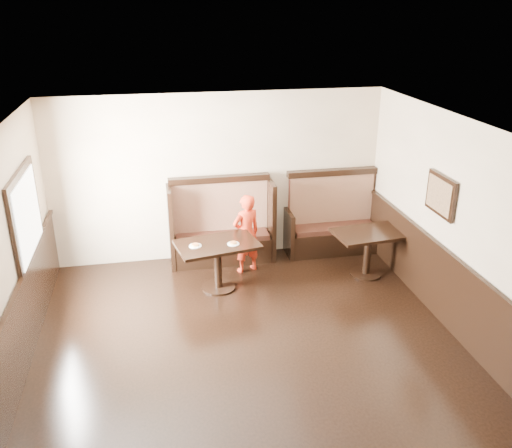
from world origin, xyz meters
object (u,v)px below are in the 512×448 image
object	(u,v)px
booth_neighbor	(332,225)
child	(246,234)
booth_main	(222,231)
table_main	(218,254)
table_neighbor	(368,243)

from	to	relation	value
booth_neighbor	child	distance (m)	1.70
booth_neighbor	child	xyz separation A→B (m)	(-1.61, -0.50, 0.18)
child	booth_main	bearing A→B (deg)	-75.95
booth_main	table_main	world-z (taller)	booth_main
table_neighbor	booth_neighbor	bearing A→B (deg)	97.83
table_main	booth_neighbor	bearing A→B (deg)	13.89
booth_neighbor	table_neighbor	bearing A→B (deg)	-75.85
booth_main	table_main	bearing A→B (deg)	-101.02
child	table_neighbor	bearing A→B (deg)	144.70
booth_neighbor	table_neighbor	world-z (taller)	booth_neighbor
booth_neighbor	child	world-z (taller)	booth_neighbor
table_neighbor	booth_main	bearing A→B (deg)	148.89
booth_main	table_neighbor	xyz separation A→B (m)	(2.21, -1.02, 0.03)
booth_main	table_main	distance (m)	1.02
booth_main	child	distance (m)	0.62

